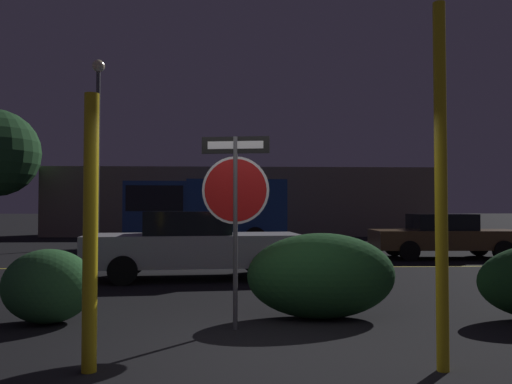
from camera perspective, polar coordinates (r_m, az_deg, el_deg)
ground_plane at (r=5.49m, az=0.70°, el=-18.35°), size 260.00×260.00×0.00m
road_center_stripe at (r=13.19m, az=-1.19°, el=-8.61°), size 36.10×0.12×0.01m
stop_sign at (r=6.46m, az=-2.37°, el=0.02°), size 0.88×0.16×2.49m
yellow_pole_left at (r=5.06m, az=-18.40°, el=-4.30°), size 0.14×0.14×2.67m
yellow_pole_right at (r=5.14m, az=20.38°, el=0.79°), size 0.12×0.12×3.57m
hedge_bush_1 at (r=7.42m, az=-22.65°, el=-9.90°), size 1.23×0.96×1.00m
hedge_bush_2 at (r=7.20m, az=7.47°, el=-9.46°), size 2.11×1.01×1.20m
passing_car_2 at (r=11.20m, az=-7.18°, el=-6.01°), size 4.84×2.14×1.48m
passing_car_3 at (r=16.55m, az=20.78°, el=-4.72°), size 4.62×1.91×1.37m
delivery_truck at (r=19.95m, az=-6.23°, el=-1.87°), size 6.29×2.86×2.66m
street_lamp at (r=20.89m, az=-17.62°, el=7.69°), size 0.49×0.49×7.45m
building_backdrop at (r=28.72m, az=-1.48°, el=-1.17°), size 21.69×3.93×3.78m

